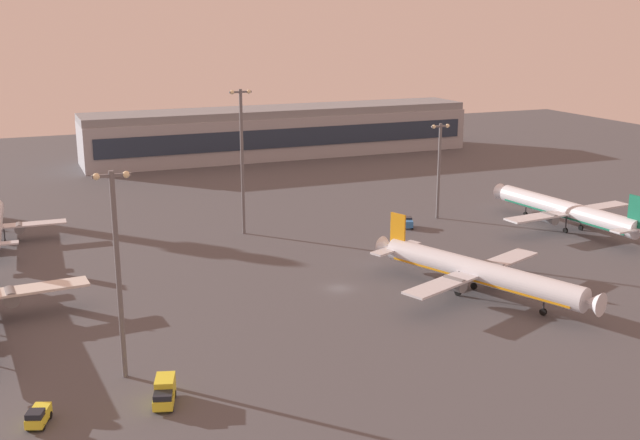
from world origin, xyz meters
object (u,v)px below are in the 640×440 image
cargo_loader (408,223)px  airplane_near_gate (477,272)px  apron_light_central (439,164)px  catering_truck (165,392)px  apron_light_west (118,263)px  maintenance_van (38,416)px  apron_light_east (242,154)px  airplane_taxiway_distant (567,211)px

cargo_loader → airplane_near_gate: bearing=-81.1°
cargo_loader → apron_light_central: 16.49m
airplane_near_gate → cargo_loader: size_ratio=9.13×
catering_truck → apron_light_central: size_ratio=0.27×
cargo_loader → apron_light_west: apron_light_west is taller
maintenance_van → apron_light_east: apron_light_east is taller
apron_light_west → apron_light_east: 70.34m
apron_light_central → apron_light_east: 46.54m
maintenance_van → catering_truck: (14.64, -0.39, 0.40)m
airplane_near_gate → maintenance_van: (-71.40, -17.53, -3.05)m
apron_light_east → cargo_loader: bearing=-14.7°
airplane_taxiway_distant → airplane_near_gate: bearing=-152.5°
catering_truck → apron_light_east: apron_light_east is taller
airplane_near_gate → airplane_taxiway_distant: airplane_taxiway_distant is taller
cargo_loader → apron_light_central: bearing=47.3°
catering_truck → apron_light_east: (31.48, 70.40, 16.03)m
maintenance_van → apron_light_central: apron_light_central is taller
maintenance_van → apron_light_west: (11.24, 8.96, 14.53)m
catering_truck → cargo_loader: (67.11, 61.06, -0.40)m
apron_light_central → apron_light_east: (-46.09, 4.48, 4.64)m
airplane_near_gate → catering_truck: bearing=-4.5°
cargo_loader → apron_light_east: 40.33m
maintenance_van → airplane_near_gate: bearing=-145.8°
airplane_taxiway_distant → apron_light_east: size_ratio=1.41×
airplane_taxiway_distant → apron_light_central: apron_light_central is taller
catering_truck → cargo_loader: catering_truck is taller
maintenance_van → apron_light_east: 85.43m
apron_light_west → catering_truck: bearing=-70.0°
cargo_loader → apron_light_central: size_ratio=0.20×
catering_truck → airplane_near_gate: bearing=-145.6°
airplane_near_gate → catering_truck: 59.58m
airplane_taxiway_distant → maintenance_van: (-113.74, -45.93, -3.10)m
cargo_loader → apron_light_east: (-35.63, 9.34, 16.43)m
airplane_near_gate → maintenance_van: 73.58m
apron_light_central → airplane_taxiway_distant: bearing=-42.3°
apron_light_central → catering_truck: bearing=-139.6°
cargo_loader → apron_light_east: apron_light_east is taller
airplane_taxiway_distant → apron_light_central: (-21.53, 19.61, 8.68)m
maintenance_van → apron_light_central: 113.74m
maintenance_van → apron_light_east: size_ratio=0.15×
cargo_loader → catering_truck: bearing=-115.4°
apron_light_central → apron_light_east: apron_light_east is taller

